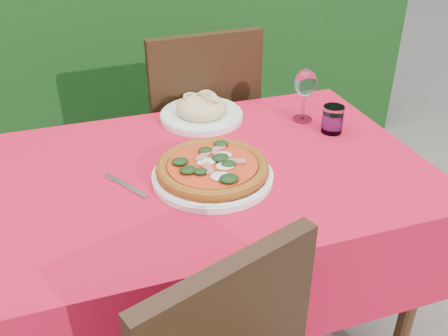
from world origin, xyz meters
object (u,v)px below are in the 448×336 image
object	(u,v)px
pasta_plate	(201,111)
water_glass	(333,121)
chair_far	(199,126)
pizza_plate	(213,170)
wine_glass	(305,85)
fork	(130,188)

from	to	relation	value
pasta_plate	water_glass	bearing A→B (deg)	-31.70
chair_far	pizza_plate	bearing A→B (deg)	74.84
wine_glass	fork	bearing A→B (deg)	-159.35
chair_far	pasta_plate	xyz separation A→B (m)	(-0.07, -0.30, 0.21)
water_glass	wine_glass	xyz separation A→B (m)	(-0.05, 0.11, 0.09)
chair_far	wine_glass	bearing A→B (deg)	119.45
water_glass	wine_glass	bearing A→B (deg)	114.27
pizza_plate	fork	bearing A→B (deg)	173.36
chair_far	wine_glass	distance (m)	0.58
pasta_plate	wine_glass	distance (m)	0.37
water_glass	pizza_plate	bearing A→B (deg)	-161.41
pizza_plate	water_glass	world-z (taller)	water_glass
chair_far	water_glass	size ratio (longest dim) A/B	10.77
pizza_plate	water_glass	bearing A→B (deg)	18.59
pizza_plate	wine_glass	world-z (taller)	wine_glass
chair_far	pizza_plate	xyz separation A→B (m)	(-0.15, -0.69, 0.21)
chair_far	water_glass	xyz separation A→B (m)	(0.32, -0.53, 0.22)
chair_far	water_glass	distance (m)	0.66
water_glass	pasta_plate	bearing A→B (deg)	148.30
chair_far	pasta_plate	size ratio (longest dim) A/B	3.40
pasta_plate	water_glass	world-z (taller)	water_glass
pasta_plate	fork	size ratio (longest dim) A/B	1.54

